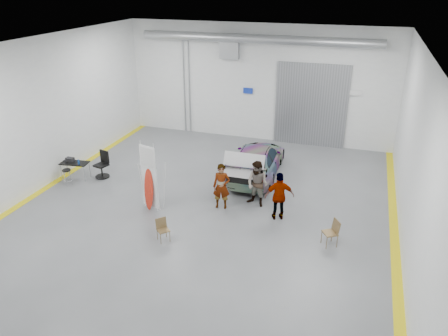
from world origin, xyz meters
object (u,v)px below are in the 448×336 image
(folding_chair_far, at_px, (329,238))
(office_chair, at_px, (102,166))
(shop_stool, at_px, (68,177))
(work_table, at_px, (73,162))
(surfboard_display, at_px, (150,183))
(person_b, at_px, (257,184))
(sedan_car, at_px, (257,160))
(person_c, at_px, (279,196))
(folding_chair_near, at_px, (164,234))
(person_a, at_px, (221,186))

(folding_chair_far, height_order, office_chair, office_chair)
(shop_stool, relative_size, work_table, 0.58)
(surfboard_display, xyz_separation_m, office_chair, (-3.36, 1.97, -0.58))
(person_b, distance_m, surfboard_display, 4.00)
(person_b, height_order, surfboard_display, surfboard_display)
(sedan_car, relative_size, person_c, 2.66)
(surfboard_display, bearing_deg, shop_stool, -173.94)
(sedan_car, bearing_deg, person_b, 101.77)
(person_b, bearing_deg, shop_stool, -156.11)
(sedan_car, relative_size, person_b, 2.67)
(surfboard_display, distance_m, folding_chair_far, 6.67)
(surfboard_display, height_order, work_table, surfboard_display)
(folding_chair_far, distance_m, work_table, 11.21)
(shop_stool, bearing_deg, folding_chair_near, -24.62)
(office_chair, bearing_deg, person_c, 6.67)
(person_b, distance_m, person_c, 1.23)
(person_c, relative_size, surfboard_display, 0.67)
(sedan_car, relative_size, folding_chair_near, 6.19)
(folding_chair_near, height_order, folding_chair_far, folding_chair_far)
(person_a, bearing_deg, shop_stool, 171.46)
(work_table, distance_m, office_chair, 1.21)
(sedan_car, height_order, folding_chair_near, sedan_car)
(folding_chair_near, bearing_deg, folding_chair_far, -31.63)
(office_chair, bearing_deg, folding_chair_far, 1.69)
(work_table, bearing_deg, shop_stool, -77.36)
(surfboard_display, bearing_deg, sedan_car, 70.94)
(folding_chair_far, bearing_deg, office_chair, -135.86)
(person_c, bearing_deg, folding_chair_near, 16.64)
(folding_chair_far, xyz_separation_m, shop_stool, (-10.89, 1.15, 0.07))
(person_c, xyz_separation_m, shop_stool, (-8.97, -0.03, -0.55))
(folding_chair_far, bearing_deg, folding_chair_near, -107.42)
(person_a, height_order, person_c, person_c)
(person_b, bearing_deg, sedan_car, 122.94)
(folding_chair_near, xyz_separation_m, folding_chair_far, (5.27, 1.43, 0.04))
(person_b, relative_size, shop_stool, 2.52)
(folding_chair_near, height_order, shop_stool, folding_chair_near)
(person_b, distance_m, folding_chair_far, 3.54)
(work_table, xyz_separation_m, office_chair, (1.08, 0.51, -0.23))
(shop_stool, bearing_deg, sedan_car, 25.53)
(person_b, distance_m, work_table, 8.14)
(surfboard_display, bearing_deg, folding_chair_near, -37.32)
(folding_chair_far, relative_size, work_table, 0.73)
(folding_chair_far, distance_m, shop_stool, 10.95)
(folding_chair_far, bearing_deg, shop_stool, -128.59)
(person_b, height_order, folding_chair_far, person_b)
(folding_chair_near, bearing_deg, person_c, -8.85)
(sedan_car, height_order, office_chair, sedan_car)
(person_c, relative_size, office_chair, 1.57)
(folding_chair_near, bearing_deg, shop_stool, 108.62)
(person_b, xyz_separation_m, office_chair, (-7.06, 0.45, -0.40))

